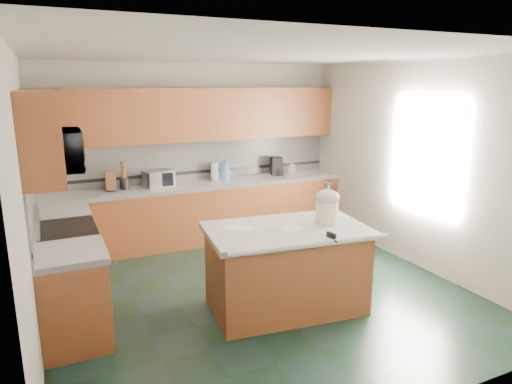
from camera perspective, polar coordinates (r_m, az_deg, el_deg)
floor at (r=5.50m, az=0.13°, el=-12.36°), size 4.60×4.60×0.00m
ceiling at (r=4.97m, az=0.15°, el=16.96°), size 4.60×4.60×0.00m
wall_back at (r=7.20m, az=-7.77°, el=4.96°), size 4.60×0.04×2.70m
wall_front at (r=3.20m, az=18.24°, el=-6.31°), size 4.60×0.04×2.70m
wall_left at (r=4.61m, az=-26.97°, el=-1.14°), size 0.04×4.60×2.70m
wall_right at (r=6.39m, az=19.36°, el=3.26°), size 0.04×4.60×2.70m
back_base_cab at (r=7.10m, az=-6.76°, el=-2.74°), size 4.60×0.60×0.86m
back_countertop at (r=6.98m, az=-6.86°, el=0.88°), size 4.60×0.64×0.06m
back_upper_cab at (r=6.96m, az=-7.46°, el=9.57°), size 4.60×0.33×0.78m
back_backsplash at (r=7.19m, az=-7.67°, el=4.02°), size 4.60×0.02×0.63m
back_accent_band at (r=7.22m, az=-7.60°, el=2.48°), size 4.60×0.01×0.05m
left_base_cab_rear at (r=6.10m, az=-22.77°, el=-6.45°), size 0.60×0.82×0.86m
left_counter_rear at (r=5.97m, az=-23.17°, el=-2.28°), size 0.64×0.82×0.06m
left_base_cab_front at (r=4.68m, az=-21.82°, el=-12.42°), size 0.60×0.72×0.86m
left_counter_front at (r=4.50m, az=-22.33°, el=-7.12°), size 0.64×0.72×0.06m
left_backsplash at (r=5.17m, az=-26.34°, el=-0.94°), size 0.02×2.30×0.63m
left_accent_band at (r=5.22m, az=-26.06°, el=-3.01°), size 0.01×2.30×0.05m
left_upper_cab_rear at (r=5.93m, az=-25.47°, el=7.75°), size 0.33×1.09×0.78m
left_upper_cab_front at (r=4.27m, az=-25.39°, el=6.05°), size 0.33×0.72×0.78m
range_body at (r=5.35m, az=-22.36°, el=-9.04°), size 0.60×0.76×0.88m
range_oven_door at (r=5.38m, az=-19.21°, el=-9.10°), size 0.02×0.68×0.55m
range_cooktop at (r=5.20m, az=-22.81°, el=-4.33°), size 0.62×0.78×0.04m
range_handle at (r=5.26m, az=-19.20°, el=-5.23°), size 0.02×0.66×0.02m
range_backguard at (r=5.17m, az=-25.80°, el=-3.35°), size 0.06×0.76×0.18m
microwave at (r=5.03m, az=-23.66°, el=4.75°), size 0.50×0.73×0.41m
island_base at (r=4.98m, az=3.78°, el=-9.81°), size 1.67×1.08×0.86m
island_top at (r=4.82m, az=3.86°, el=-4.78°), size 1.78×1.19×0.06m
island_bullnose at (r=4.41m, az=7.01°, el=-6.59°), size 1.67×0.26×0.06m
treat_jar at (r=4.96m, az=8.84°, el=-2.49°), size 0.25×0.25×0.25m
treat_jar_lid at (r=4.92m, az=8.91°, el=-0.64°), size 0.26×0.26×0.16m
treat_jar_knob at (r=4.91m, az=8.93°, el=-0.03°), size 0.09×0.03×0.03m
treat_jar_knob_end_l at (r=4.88m, az=8.51°, el=-0.08°), size 0.05×0.05×0.05m
treat_jar_knob_end_r at (r=4.93m, az=9.35°, el=0.02°), size 0.05×0.05×0.05m
soap_bottle_island at (r=5.05m, az=8.89°, el=-1.16°), size 0.17×0.17×0.43m
paper_sheet_a at (r=4.79m, az=4.57°, el=-4.52°), size 0.35×0.33×0.00m
paper_sheet_b at (r=4.78m, az=-2.20°, el=-4.53°), size 0.31×0.30×0.00m
clamp_body at (r=4.54m, az=9.38°, el=-5.58°), size 0.05×0.11×0.09m
clamp_handle at (r=4.49m, az=9.82°, el=-6.05°), size 0.02×0.07×0.02m
knife_block at (r=6.72m, az=-17.69°, el=1.20°), size 0.16×0.21×0.27m
utensil_crock at (r=6.78m, az=-16.12°, el=1.04°), size 0.13×0.13×0.16m
utensil_bundle at (r=6.74m, az=-16.23°, el=2.71°), size 0.08×0.08×0.24m
toaster_oven at (r=6.83m, az=-12.09°, el=1.68°), size 0.46×0.36×0.24m
toaster_oven_door at (r=6.71m, az=-11.83°, el=1.47°), size 0.37×0.01×0.20m
paper_towel at (r=7.12m, az=-5.21°, el=2.56°), size 0.12×0.12×0.28m
paper_towel_base at (r=7.15m, az=-5.18°, el=1.52°), size 0.19×0.19×0.01m
water_jug at (r=7.14m, az=-3.87°, el=2.58°), size 0.16×0.16×0.27m
water_jug_neck at (r=7.11m, az=-3.89°, el=3.79°), size 0.08×0.08×0.04m
coffee_maker at (r=7.53m, az=2.57°, el=3.26°), size 0.22×0.23×0.30m
coffee_carafe at (r=7.51m, az=2.71°, el=2.55°), size 0.12×0.12×0.12m
soap_bottle_back at (r=7.64m, az=4.51°, el=3.07°), size 0.14×0.14×0.21m
soap_back_cap at (r=7.62m, az=4.53°, el=3.97°), size 0.02×0.02×0.03m
window_light_proxy at (r=6.21m, az=20.54°, el=4.29°), size 0.02×1.40×1.10m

